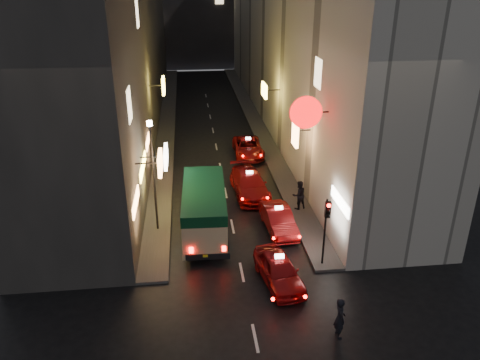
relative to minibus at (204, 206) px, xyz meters
name	(u,v)px	position (x,y,z in m)	size (l,w,h in m)	color
building_left	(118,26)	(-6.41, 21.63, 7.26)	(7.51, 52.00, 18.00)	#3B3835
building_right	(296,24)	(9.59, 21.63, 7.26)	(8.04, 52.00, 18.00)	beige
sidewalk_left	(167,122)	(-2.66, 21.63, -1.66)	(1.50, 52.00, 0.15)	#494644
sidewalk_right	(254,119)	(5.84, 21.63, -1.66)	(1.50, 52.00, 0.15)	#494644
minibus	(204,206)	(0.00, 0.00, 0.00)	(2.48, 6.47, 2.75)	tan
taxi_near	(279,268)	(3.20, -4.85, -0.96)	(2.75, 5.13, 1.72)	maroon
taxi_second	(278,218)	(4.10, -0.05, -0.97)	(2.33, 4.94, 1.70)	maroon
taxi_third	(250,182)	(3.12, 4.75, -0.88)	(2.57, 5.52, 1.88)	maroon
taxi_far	(248,146)	(3.96, 11.90, -0.97)	(2.03, 4.83, 1.70)	maroon
pedestrian_crossing	(340,315)	(4.89, -8.61, -0.73)	(0.67, 0.43, 2.02)	black
pedestrian_sidewalk	(299,193)	(5.76, 2.13, -0.57)	(0.76, 0.48, 2.02)	black
traffic_light	(327,219)	(5.59, -3.90, 0.95)	(0.26, 0.43, 3.50)	black
lamp_post	(153,169)	(-2.61, 0.63, 1.99)	(0.28, 0.28, 6.22)	black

